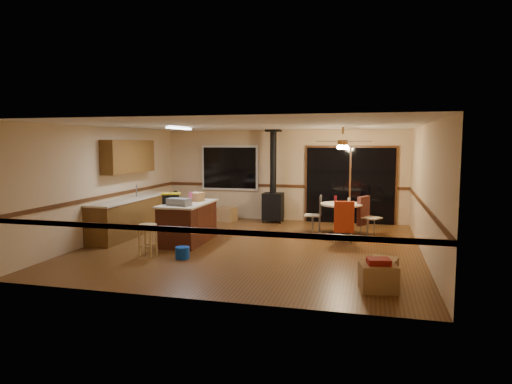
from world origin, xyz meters
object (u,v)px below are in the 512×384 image
(box_under_window, at_px, (227,214))
(dining_table, at_px, (341,214))
(chair_left, at_px, (317,210))
(kitchen_island, at_px, (188,222))
(toolbox_grey, at_px, (179,202))
(bar_stool, at_px, (148,240))
(wood_stove, at_px, (273,197))
(blue_bucket, at_px, (182,253))
(box_corner_a, at_px, (378,277))
(box_corner_b, at_px, (384,268))
(toolbox_black, at_px, (171,199))
(chair_near, at_px, (344,217))
(chair_right, at_px, (364,211))

(box_under_window, bearing_deg, dining_table, -20.99)
(chair_left, height_order, box_under_window, chair_left)
(kitchen_island, relative_size, dining_table, 1.69)
(toolbox_grey, xyz_separation_m, bar_stool, (-0.25, -0.96, -0.65))
(wood_stove, xyz_separation_m, bar_stool, (-1.56, -4.45, -0.41))
(bar_stool, height_order, blue_bucket, bar_stool)
(kitchen_island, distance_m, blue_bucket, 1.50)
(chair_left, distance_m, box_corner_a, 4.44)
(toolbox_grey, height_order, blue_bucket, toolbox_grey)
(blue_bucket, relative_size, box_corner_b, 0.66)
(blue_bucket, bearing_deg, toolbox_black, 123.03)
(toolbox_black, xyz_separation_m, bar_stool, (0.04, -1.18, -0.68))
(chair_near, bearing_deg, chair_right, 67.45)
(kitchen_island, height_order, box_corner_b, kitchen_island)
(chair_right, bearing_deg, toolbox_grey, -149.99)
(wood_stove, xyz_separation_m, toolbox_black, (-1.60, -3.28, 0.27))
(blue_bucket, bearing_deg, chair_near, 36.00)
(toolbox_black, xyz_separation_m, chair_near, (3.70, 0.98, -0.40))
(dining_table, bearing_deg, toolbox_grey, -147.78)
(blue_bucket, bearing_deg, chair_left, 54.47)
(bar_stool, bearing_deg, kitchen_island, 79.53)
(wood_stove, relative_size, chair_left, 4.89)
(chair_left, height_order, box_corner_a, chair_left)
(toolbox_grey, distance_m, chair_left, 3.49)
(chair_near, relative_size, box_corner_b, 1.68)
(dining_table, bearing_deg, chair_right, 14.30)
(chair_right, relative_size, box_corner_a, 1.31)
(dining_table, bearing_deg, wood_stove, 144.44)
(toolbox_grey, height_order, chair_left, toolbox_grey)
(wood_stove, bearing_deg, bar_stool, -109.30)
(chair_near, distance_m, box_corner_a, 3.30)
(chair_left, bearing_deg, box_corner_a, -71.33)
(chair_left, relative_size, box_corner_b, 1.24)
(kitchen_island, bearing_deg, bar_stool, -100.47)
(bar_stool, xyz_separation_m, blue_bucket, (0.72, 0.02, -0.21))
(bar_stool, bearing_deg, box_corner_b, -4.29)
(toolbox_grey, bearing_deg, chair_near, 19.31)
(blue_bucket, height_order, box_under_window, box_under_window)
(toolbox_black, height_order, chair_left, toolbox_black)
(kitchen_island, height_order, wood_stove, wood_stove)
(box_corner_a, bearing_deg, kitchen_island, 149.16)
(wood_stove, height_order, toolbox_grey, wood_stove)
(wood_stove, bearing_deg, box_corner_a, -62.99)
(toolbox_grey, bearing_deg, kitchen_island, 88.49)
(bar_stool, height_order, chair_near, chair_near)
(kitchen_island, distance_m, chair_left, 3.20)
(wood_stove, bearing_deg, box_under_window, -173.68)
(kitchen_island, relative_size, chair_near, 2.40)
(wood_stove, height_order, blue_bucket, wood_stove)
(box_under_window, xyz_separation_m, box_corner_a, (4.13, -5.35, 0.00))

